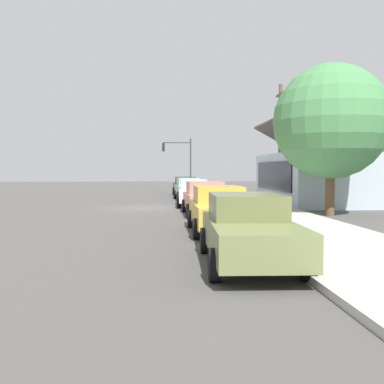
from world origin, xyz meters
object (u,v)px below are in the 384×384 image
(car_mustard, at_px, (219,209))
(traffic_light_main, at_px, (180,156))
(fire_hydrant_red, at_px, (242,209))
(car_ivory, at_px, (193,192))
(car_olive, at_px, (248,229))
(car_seafoam, at_px, (189,189))
(shade_tree, at_px, (331,122))
(car_charcoal, at_px, (186,186))
(utility_pole_wooden, at_px, (280,142))
(car_coral, at_px, (205,198))

(car_mustard, xyz_separation_m, traffic_light_main, (-26.95, -0.19, 2.68))
(fire_hydrant_red, bearing_deg, traffic_light_main, -175.95)
(car_ivory, bearing_deg, car_olive, 1.96)
(car_seafoam, relative_size, fire_hydrant_red, 6.22)
(car_seafoam, xyz_separation_m, shade_tree, (11.93, 5.92, 3.60))
(car_olive, distance_m, traffic_light_main, 32.24)
(car_ivory, bearing_deg, car_mustard, 2.15)
(car_seafoam, distance_m, car_mustard, 17.01)
(car_charcoal, height_order, car_olive, same)
(traffic_light_main, height_order, utility_pole_wooden, utility_pole_wooden)
(car_ivory, height_order, car_olive, same)
(car_mustard, relative_size, fire_hydrant_red, 6.43)
(car_charcoal, xyz_separation_m, car_olive, (27.49, -0.18, 0.00))
(car_charcoal, xyz_separation_m, car_seafoam, (5.29, -0.11, -0.00))
(car_ivory, height_order, traffic_light_main, traffic_light_main)
(fire_hydrant_red, bearing_deg, car_ivory, -169.04)
(utility_pole_wooden, bearing_deg, car_seafoam, -132.37)
(car_mustard, bearing_deg, car_seafoam, -179.78)
(car_seafoam, distance_m, car_olive, 22.20)
(car_mustard, height_order, traffic_light_main, traffic_light_main)
(car_charcoal, bearing_deg, car_olive, -3.36)
(car_olive, height_order, shade_tree, shade_tree)
(car_olive, bearing_deg, car_coral, -178.70)
(car_seafoam, bearing_deg, traffic_light_main, 178.69)
(car_coral, distance_m, traffic_light_main, 21.07)
(car_mustard, bearing_deg, car_olive, -0.07)
(car_ivory, relative_size, car_mustard, 1.06)
(car_charcoal, distance_m, fire_hydrant_red, 18.85)
(car_charcoal, xyz_separation_m, fire_hydrant_red, (18.80, 1.33, -0.32))
(car_olive, bearing_deg, car_ivory, -177.75)
(car_coral, xyz_separation_m, shade_tree, (0.97, 5.80, 3.60))
(car_seafoam, height_order, fire_hydrant_red, car_seafoam)
(shade_tree, relative_size, fire_hydrant_red, 10.01)
(car_olive, distance_m, utility_pole_wooden, 18.35)
(car_ivory, relative_size, traffic_light_main, 0.93)
(car_charcoal, bearing_deg, car_coral, -2.98)
(car_seafoam, relative_size, car_coral, 0.96)
(shade_tree, distance_m, fire_hydrant_red, 6.15)
(car_seafoam, relative_size, car_olive, 0.92)
(car_ivory, distance_m, utility_pole_wooden, 6.37)
(car_seafoam, xyz_separation_m, utility_pole_wooden, (4.96, 5.44, 3.12))
(car_mustard, bearing_deg, utility_pole_wooden, 155.89)
(car_charcoal, bearing_deg, shade_tree, 15.63)
(car_mustard, bearing_deg, car_charcoal, 179.95)
(car_coral, distance_m, car_mustard, 6.05)
(traffic_light_main, bearing_deg, shade_tree, 15.67)
(car_ivory, relative_size, shade_tree, 0.68)
(car_charcoal, xyz_separation_m, utility_pole_wooden, (10.26, 5.33, 3.11))
(traffic_light_main, distance_m, fire_hydrant_red, 23.69)
(car_seafoam, height_order, car_mustard, same)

